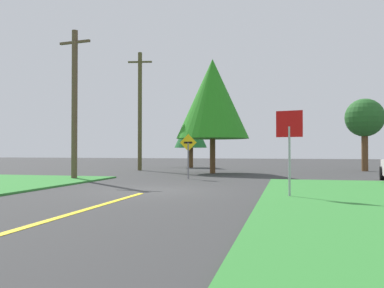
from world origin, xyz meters
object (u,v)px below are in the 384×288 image
oak_tree_left (191,130)px  oak_tree_right (213,99)px  utility_pole_far (140,110)px  direction_sign (188,151)px  pine_tree_center (365,118)px  utility_pole_mid (75,102)px  stop_sign (289,136)px

oak_tree_left → oak_tree_right: 9.12m
utility_pole_far → direction_sign: size_ratio=3.76×
oak_tree_right → oak_tree_left: bearing=112.9°
direction_sign → pine_tree_center: pine_tree_center is taller
utility_pole_far → pine_tree_center: 16.40m
utility_pole_mid → oak_tree_right: 9.24m
direction_sign → oak_tree_left: size_ratio=0.48×
stop_sign → oak_tree_left: size_ratio=0.56×
utility_pole_far → pine_tree_center: bearing=9.7°
oak_tree_left → oak_tree_right: oak_tree_right is taller
utility_pole_mid → oak_tree_right: (5.87, 7.08, 0.91)m
direction_sign → oak_tree_left: 13.99m
stop_sign → pine_tree_center: 18.88m
utility_pole_far → direction_sign: bearing=-53.7°
stop_sign → pine_tree_center: (5.36, 18.01, 1.86)m
utility_pole_mid → direction_sign: 6.36m
utility_pole_mid → oak_tree_right: size_ratio=1.02×
utility_pole_mid → pine_tree_center: size_ratio=1.46×
utility_pole_mid → utility_pole_far: (-0.13, 9.59, 0.59)m
utility_pole_far → oak_tree_right: (6.00, -2.50, 0.32)m
oak_tree_left → pine_tree_center: 13.99m
utility_pole_mid → direction_sign: bearing=18.5°
utility_pole_mid → direction_sign: (5.55, 1.86, -2.49)m
pine_tree_center → utility_pole_far: bearing=-170.3°
stop_sign → pine_tree_center: bearing=-93.3°
utility_pole_far → oak_tree_left: (2.50, 5.78, -1.26)m
oak_tree_left → pine_tree_center: bearing=-12.5°
direction_sign → oak_tree_right: size_ratio=0.31×
stop_sign → oak_tree_left: (-8.29, 21.04, 1.35)m
direction_sign → oak_tree_right: oak_tree_right is taller
utility_pole_mid → pine_tree_center: (16.02, 12.33, -0.15)m
stop_sign → utility_pole_far: size_ratio=0.31×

